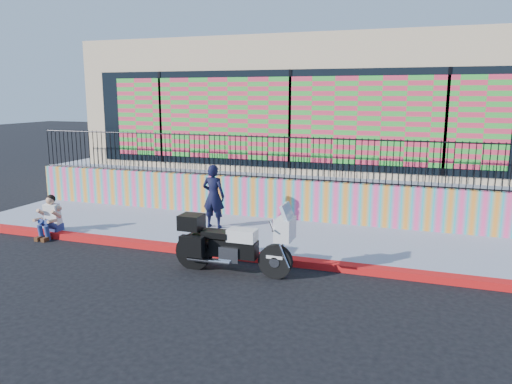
% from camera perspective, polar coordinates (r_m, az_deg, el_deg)
% --- Properties ---
extents(ground, '(90.00, 90.00, 0.00)m').
position_cam_1_polar(ground, '(11.12, -2.06, -7.59)').
color(ground, black).
rests_on(ground, ground).
extents(red_curb, '(16.00, 0.30, 0.15)m').
position_cam_1_polar(red_curb, '(11.09, -2.07, -7.23)').
color(red_curb, red).
rests_on(red_curb, ground).
extents(sidewalk, '(16.00, 3.00, 0.15)m').
position_cam_1_polar(sidewalk, '(12.57, 0.69, -5.00)').
color(sidewalk, gray).
rests_on(sidewalk, ground).
extents(mural_wall, '(16.00, 0.20, 1.10)m').
position_cam_1_polar(mural_wall, '(13.90, 2.81, -0.78)').
color(mural_wall, '#FD4286').
rests_on(mural_wall, sidewalk).
extents(metal_fence, '(15.80, 0.04, 1.20)m').
position_cam_1_polar(metal_fence, '(13.71, 2.86, 3.92)').
color(metal_fence, black).
rests_on(metal_fence, mural_wall).
extents(elevated_platform, '(16.00, 10.00, 1.25)m').
position_cam_1_polar(elevated_platform, '(18.78, 7.27, 2.03)').
color(elevated_platform, gray).
rests_on(elevated_platform, ground).
extents(storefront_building, '(14.00, 8.06, 4.00)m').
position_cam_1_polar(storefront_building, '(18.34, 7.33, 10.05)').
color(storefront_building, '#CDB988').
rests_on(storefront_building, elevated_platform).
extents(police_motorcycle, '(2.45, 0.81, 1.52)m').
position_cam_1_polar(police_motorcycle, '(10.09, -2.83, -5.77)').
color(police_motorcycle, black).
rests_on(police_motorcycle, ground).
extents(police_officer, '(0.60, 0.40, 1.65)m').
position_cam_1_polar(police_officer, '(12.92, -4.88, -0.49)').
color(police_officer, black).
rests_on(police_officer, sidewalk).
extents(seated_man, '(0.54, 0.71, 1.06)m').
position_cam_1_polar(seated_man, '(13.55, -22.61, -3.04)').
color(seated_man, navy).
rests_on(seated_man, ground).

